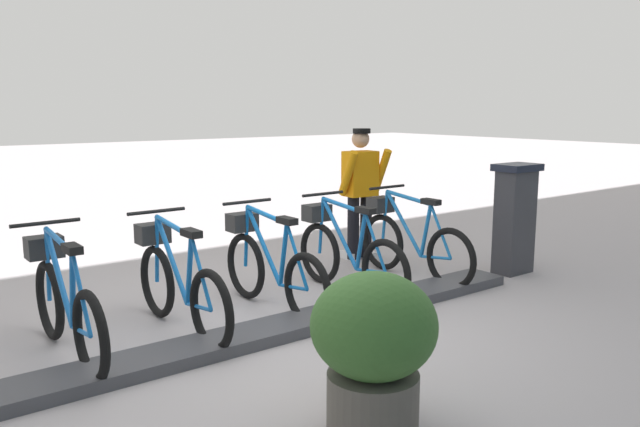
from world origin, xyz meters
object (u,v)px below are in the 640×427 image
payment_kiosk (515,217)px  bike_docked_0 (410,241)px  bike_docked_3 (178,282)px  planter_bush (374,343)px  worker_near_rack (361,189)px  bike_docked_2 (270,266)px  bike_docked_4 (65,303)px  bike_docked_1 (346,252)px

payment_kiosk → bike_docked_0: (0.57, 1.12, -0.24)m
bike_docked_3 → planter_bush: 2.30m
payment_kiosk → worker_near_rack: bearing=32.9°
bike_docked_2 → bike_docked_4: size_ratio=1.00×
bike_docked_4 → worker_near_rack: bearing=-75.6°
bike_docked_2 → planter_bush: (-2.29, 0.73, 0.11)m
payment_kiosk → bike_docked_4: payment_kiosk is taller
bike_docked_0 → bike_docked_2: same height
bike_docked_1 → bike_docked_0: bearing=-90.0°
bike_docked_3 → planter_bush: size_ratio=1.77×
payment_kiosk → worker_near_rack: size_ratio=0.77×
payment_kiosk → bike_docked_0: size_ratio=0.74×
bike_docked_4 → planter_bush: bearing=-153.3°
payment_kiosk → bike_docked_0: payment_kiosk is taller
worker_near_rack → planter_bush: worker_near_rack is taller
bike_docked_0 → planter_bush: size_ratio=1.77×
bike_docked_0 → bike_docked_1: 0.94m
payment_kiosk → bike_docked_4: 4.93m
bike_docked_0 → bike_docked_1: bearing=90.0°
bike_docked_2 → planter_bush: 2.41m
payment_kiosk → worker_near_rack: worker_near_rack is taller
bike_docked_0 → bike_docked_4: 3.77m
bike_docked_2 → bike_docked_0: bearing=-90.0°
bike_docked_3 → bike_docked_4: (0.00, 0.94, 0.00)m
bike_docked_1 → bike_docked_2: bearing=90.0°
bike_docked_0 → bike_docked_2: bearing=90.0°
bike_docked_0 → worker_near_rack: size_ratio=1.04×
payment_kiosk → planter_bush: size_ratio=1.32×
bike_docked_0 → bike_docked_4: (0.00, 3.77, 0.00)m
bike_docked_3 → payment_kiosk: bearing=-98.2°
worker_near_rack → planter_bush: (-3.28, 2.73, -0.37)m
bike_docked_1 → bike_docked_2: (0.00, 0.94, 0.00)m
bike_docked_4 → worker_near_rack: (0.99, -3.88, 0.48)m
bike_docked_1 → planter_bush: bearing=143.8°
worker_near_rack → planter_bush: size_ratio=1.71×
planter_bush → bike_docked_2: bearing=-17.8°
bike_docked_0 → worker_near_rack: bearing=-6.3°
bike_docked_2 → bike_docked_3: same height
bike_docked_2 → worker_near_rack: 2.28m
bike_docked_3 → bike_docked_4: bearing=90.0°
payment_kiosk → planter_bush: (-1.72, 3.74, -0.12)m
payment_kiosk → bike_docked_2: 3.07m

